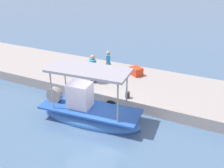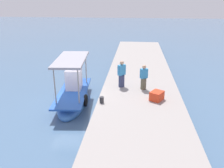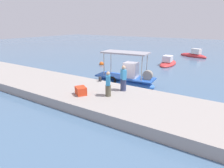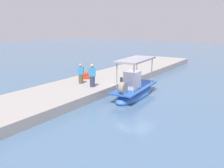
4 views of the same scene
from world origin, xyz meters
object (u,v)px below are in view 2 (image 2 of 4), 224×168
at_px(main_fishing_boat, 74,94).
at_px(mooring_bollard, 102,100).
at_px(cargo_crate, 157,96).
at_px(fisherman_near_bollard, 122,75).
at_px(fisherman_by_crate, 144,78).

height_order(main_fishing_boat, mooring_bollard, main_fishing_boat).
xyz_separation_m(mooring_bollard, cargo_crate, (0.70, -3.12, 0.08)).
bearing_deg(main_fishing_boat, cargo_crate, -96.68).
relative_size(mooring_bollard, cargo_crate, 0.47).
height_order(fisherman_near_bollard, mooring_bollard, fisherman_near_bollard).
xyz_separation_m(fisherman_near_bollard, mooring_bollard, (-2.66, 0.94, -0.62)).
bearing_deg(fisherman_by_crate, fisherman_near_bollard, 78.04).
relative_size(main_fishing_boat, fisherman_by_crate, 3.34).
bearing_deg(main_fishing_boat, mooring_bollard, -123.33).
height_order(main_fishing_boat, fisherman_by_crate, main_fishing_boat).
bearing_deg(fisherman_near_bollard, cargo_crate, -131.99).
relative_size(fisherman_near_bollard, fisherman_by_crate, 1.09).
bearing_deg(cargo_crate, fisherman_near_bollard, 48.01).
bearing_deg(fisherman_near_bollard, main_fishing_boat, 115.01).
relative_size(main_fishing_boat, mooring_bollard, 14.99).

